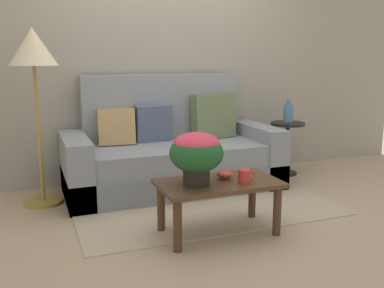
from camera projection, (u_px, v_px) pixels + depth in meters
The scene contains 11 objects.
ground_plane at pixel (207, 208), 3.93m from camera, with size 14.00×14.00×0.00m, color tan.
wall_back at pixel (165, 54), 4.77m from camera, with size 6.40×0.12×2.78m, color gray.
area_rug at pixel (200, 201), 4.09m from camera, with size 2.36×1.62×0.01m, color tan.
couch at pixel (172, 155), 4.49m from camera, with size 2.19×0.94×1.17m.
coffee_table at pixel (219, 191), 3.30m from camera, with size 0.93×0.51×0.42m.
side_table at pixel (287, 139), 4.99m from camera, with size 0.39×0.39×0.61m.
floor_lamp at pixel (33, 58), 3.79m from camera, with size 0.42×0.42×1.61m.
potted_plant at pixel (196, 152), 3.15m from camera, with size 0.40×0.40×0.39m.
coffee_mug at pixel (245, 176), 3.23m from camera, with size 0.14×0.09×0.10m.
snack_bowl at pixel (225, 174), 3.35m from camera, with size 0.13×0.13×0.07m.
table_vase at pixel (288, 113), 4.95m from camera, with size 0.11×0.11×0.27m.
Camera 1 is at (-1.47, -3.43, 1.35)m, focal length 40.22 mm.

